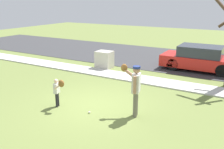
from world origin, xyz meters
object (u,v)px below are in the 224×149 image
at_px(person_child, 58,89).
at_px(parked_hatchback_red, 200,58).
at_px(utility_cabinet, 104,60).
at_px(person_adult, 135,85).
at_px(baseball, 89,112).

relative_size(person_child, parked_hatchback_red, 0.27).
distance_m(utility_cabinet, parked_hatchback_red, 5.20).
bearing_deg(utility_cabinet, person_adult, -49.39).
bearing_deg(baseball, person_child, -174.81).
bearing_deg(baseball, person_adult, 23.56).
bearing_deg(utility_cabinet, parked_hatchback_red, 24.46).
relative_size(person_adult, person_child, 1.58).
height_order(person_child, baseball, person_child).
height_order(person_adult, utility_cabinet, person_adult).
bearing_deg(utility_cabinet, baseball, -63.61).
height_order(baseball, utility_cabinet, utility_cabinet).
height_order(person_adult, person_child, person_adult).
xyz_separation_m(baseball, parked_hatchback_red, (2.12, 7.40, 0.62)).
height_order(person_adult, baseball, person_adult).
height_order(person_child, parked_hatchback_red, parked_hatchback_red).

